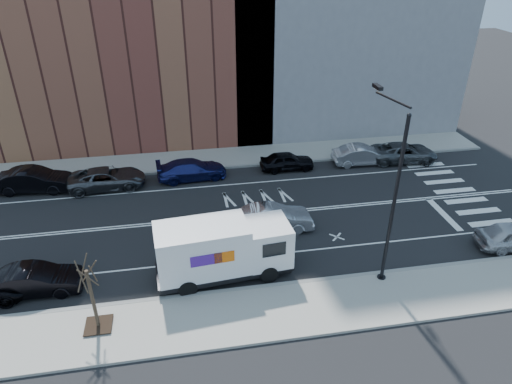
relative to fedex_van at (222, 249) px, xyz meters
name	(u,v)px	position (x,y,z in m)	size (l,w,h in m)	color
ground	(230,217)	(1.02, 5.60, -1.67)	(120.00, 120.00, 0.00)	black
sidewalk_near	(253,315)	(1.02, -3.20, -1.59)	(44.00, 3.60, 0.15)	gray
sidewalk_far	(216,158)	(1.02, 14.40, -1.59)	(44.00, 3.60, 0.15)	gray
curb_near	(247,289)	(1.02, -1.40, -1.58)	(44.00, 0.25, 0.17)	gray
curb_far	(218,168)	(1.02, 12.60, -1.58)	(44.00, 0.25, 0.17)	gray
crosswalk	(460,195)	(17.02, 5.60, -1.66)	(3.00, 14.00, 0.01)	white
road_markings	(230,217)	(1.02, 5.60, -1.66)	(40.00, 8.60, 0.01)	white
bldg_brick	(100,3)	(-6.98, 21.20, 9.33)	(26.00, 10.00, 22.00)	brown
streetlight	(391,190)	(8.02, -1.31, 3.41)	(0.44, 4.02, 9.34)	black
street_tree	(94,305)	(-5.98, -2.80, -0.22)	(1.20, 1.20, 3.75)	black
fedex_van	(222,249)	(0.00, 0.00, 0.00)	(7.14, 2.98, 3.18)	black
far_parked_b	(34,180)	(-11.90, 11.38, -0.84)	(1.76, 5.05, 1.66)	black
far_parked_c	(107,178)	(-6.98, 10.97, -0.94)	(2.42, 5.25, 1.46)	#45474C
far_parked_d	(192,169)	(-1.03, 11.37, -0.94)	(2.04, 5.03, 1.46)	navy
far_parked_e	(287,161)	(6.17, 11.63, -0.98)	(1.64, 4.07, 1.39)	black
far_parked_f	(362,155)	(12.17, 11.57, -0.91)	(1.60, 4.58, 1.51)	#A0A1A5
far_parked_g	(404,152)	(15.58, 11.51, -0.94)	(2.42, 5.24, 1.46)	#484B4F
driving_sedan	(272,219)	(3.37, 3.69, -0.87)	(1.70, 4.86, 1.60)	#BDBCC2
near_parked_rear_a	(35,280)	(-9.29, 0.29, -0.93)	(1.57, 4.49, 1.48)	black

